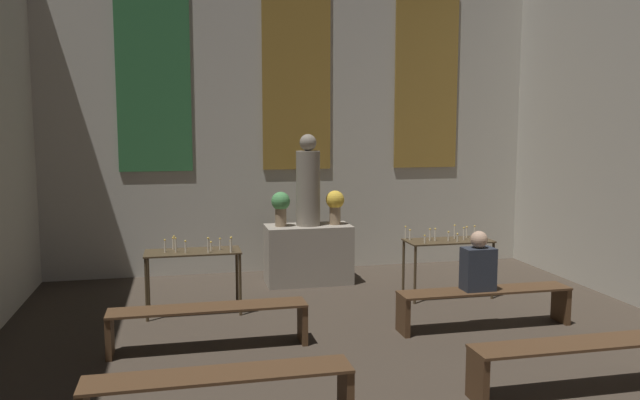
% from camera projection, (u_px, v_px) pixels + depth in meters
% --- Properties ---
extents(wall_back, '(8.05, 0.16, 5.13)m').
position_uv_depth(wall_back, '(296.00, 109.00, 9.96)').
color(wall_back, beige).
rests_on(wall_back, ground_plane).
extents(altar, '(1.26, 0.62, 0.87)m').
position_uv_depth(altar, '(308.00, 254.00, 9.28)').
color(altar, gray).
rests_on(altar, ground_plane).
extents(statue, '(0.35, 0.35, 1.35)m').
position_uv_depth(statue, '(308.00, 184.00, 9.16)').
color(statue, gray).
rests_on(statue, altar).
extents(flower_vase_left, '(0.28, 0.28, 0.51)m').
position_uv_depth(flower_vase_left, '(281.00, 205.00, 9.10)').
color(flower_vase_left, '#937A5B').
rests_on(flower_vase_left, altar).
extents(flower_vase_right, '(0.28, 0.28, 0.51)m').
position_uv_depth(flower_vase_right, '(335.00, 204.00, 9.28)').
color(flower_vase_right, '#937A5B').
rests_on(flower_vase_right, altar).
extents(candle_rack_left, '(1.17, 0.50, 0.99)m').
position_uv_depth(candle_rack_left, '(193.00, 259.00, 7.73)').
color(candle_rack_left, '#473823').
rests_on(candle_rack_left, ground_plane).
extents(candle_rack_right, '(1.17, 0.50, 0.99)m').
position_uv_depth(candle_rack_right, '(448.00, 247.00, 8.48)').
color(candle_rack_right, '#473823').
rests_on(candle_rack_right, ground_plane).
extents(pew_third_left, '(2.06, 0.36, 0.46)m').
position_uv_depth(pew_third_left, '(220.00, 388.00, 4.78)').
color(pew_third_left, '#4C331E').
rests_on(pew_third_left, ground_plane).
extents(pew_third_right, '(2.06, 0.36, 0.46)m').
position_uv_depth(pew_third_right, '(582.00, 355.00, 5.47)').
color(pew_third_right, '#4C331E').
rests_on(pew_third_right, ground_plane).
extents(pew_back_left, '(2.06, 0.36, 0.46)m').
position_uv_depth(pew_back_left, '(209.00, 318.00, 6.53)').
color(pew_back_left, '#4C331E').
rests_on(pew_back_left, ground_plane).
extents(pew_back_right, '(2.06, 0.36, 0.46)m').
position_uv_depth(pew_back_right, '(485.00, 299.00, 7.22)').
color(pew_back_right, '#4C331E').
rests_on(pew_back_right, ground_plane).
extents(person_seated, '(0.36, 0.24, 0.69)m').
position_uv_depth(person_seated, '(478.00, 265.00, 7.15)').
color(person_seated, '#282D38').
rests_on(person_seated, pew_back_right).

